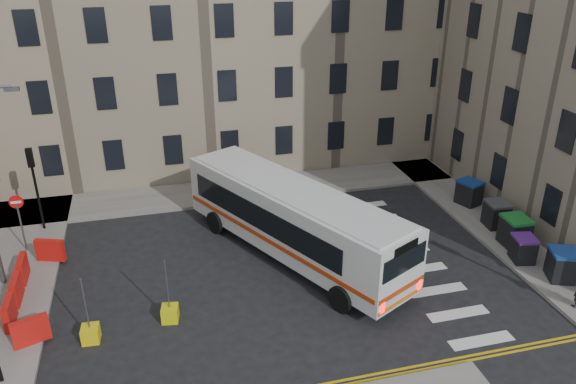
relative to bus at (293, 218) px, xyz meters
name	(u,v)px	position (x,y,z in m)	size (l,w,h in m)	color
ground	(322,267)	(0.97, -1.29, -1.88)	(120.00, 120.00, 0.00)	black
pavement_north	(168,198)	(-5.03, 7.31, -1.80)	(36.00, 3.20, 0.15)	slate
pavement_east	(461,203)	(9.97, 2.71, -1.80)	(2.40, 26.00, 0.15)	slate
terrace_north	(130,18)	(-6.03, 14.21, 6.74)	(38.30, 10.80, 17.20)	gray
traffic_light_nw	(34,176)	(-11.03, 5.21, 0.99)	(0.28, 0.22, 4.10)	black
no_entry_north	(18,212)	(-11.53, 3.21, 0.20)	(0.60, 0.08, 3.00)	#595B5E
roadworks_barriers	(27,288)	(-10.87, -0.79, -1.23)	(1.66, 6.26, 1.00)	red
bus	(293,218)	(0.00, 0.00, 0.00)	(7.81, 11.86, 3.25)	silver
wheelie_bin_a	(562,265)	(10.11, -4.77, -1.08)	(1.35, 1.44, 1.28)	black
wheelie_bin_b	(523,249)	(9.47, -3.15, -1.15)	(1.09, 1.20, 1.14)	black
wheelie_bin_c	(515,231)	(9.92, -1.87, -1.03)	(1.13, 1.29, 1.38)	black
wheelie_bin_d	(496,214)	(10.16, -0.06, -1.09)	(1.10, 1.24, 1.26)	black
wheelie_bin_e	(469,192)	(10.23, 2.49, -1.09)	(1.36, 1.44, 1.27)	black
bollard_yellow	(91,334)	(-8.39, -3.80, -1.58)	(0.60, 0.60, 0.60)	yellow
bollard_chevron	(170,314)	(-5.61, -3.33, -1.58)	(0.60, 0.60, 0.60)	#D1C80C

